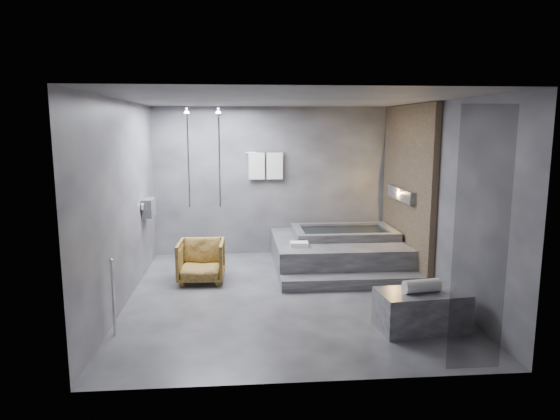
{
  "coord_description": "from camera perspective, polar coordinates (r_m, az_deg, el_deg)",
  "views": [
    {
      "loc": [
        -0.67,
        -6.94,
        2.45
      ],
      "look_at": [
        -0.06,
        0.3,
        1.22
      ],
      "focal_mm": 32.0,
      "sensor_mm": 36.0,
      "label": 1
    }
  ],
  "objects": [
    {
      "name": "room",
      "position": [
        7.29,
        3.59,
        3.96
      ],
      "size": [
        5.0,
        5.04,
        2.82
      ],
      "color": "#302F32",
      "rests_on": "ground"
    },
    {
      "name": "driftwood_chair",
      "position": [
        8.03,
        -8.99,
        -5.77
      ],
      "size": [
        0.73,
        0.75,
        0.67
      ],
      "primitive_type": "imported",
      "rotation": [
        0.0,
        0.0,
        -0.03
      ],
      "color": "#4B3312",
      "rests_on": "ground"
    },
    {
      "name": "concrete_bench",
      "position": [
        6.41,
        15.85,
        -10.96
      ],
      "size": [
        1.1,
        0.68,
        0.47
      ],
      "primitive_type": "cube",
      "rotation": [
        0.0,
        0.0,
        0.1
      ],
      "color": "#37373A",
      "rests_on": "ground"
    },
    {
      "name": "rolled_towel",
      "position": [
        6.27,
        15.89,
        -8.36
      ],
      "size": [
        0.47,
        0.23,
        0.16
      ],
      "primitive_type": "cylinder",
      "rotation": [
        0.0,
        1.57,
        0.16
      ],
      "color": "silver",
      "rests_on": "concrete_bench"
    },
    {
      "name": "tub_deck",
      "position": [
        8.84,
        6.56,
        -4.84
      ],
      "size": [
        2.2,
        2.0,
        0.5
      ],
      "primitive_type": "cube",
      "color": "#353537",
      "rests_on": "ground"
    },
    {
      "name": "tub_step",
      "position": [
        7.78,
        8.26,
        -8.14
      ],
      "size": [
        2.2,
        0.36,
        0.18
      ],
      "primitive_type": "cube",
      "color": "#353537",
      "rests_on": "ground"
    },
    {
      "name": "deck_towel",
      "position": [
        8.15,
        2.2,
        -3.94
      ],
      "size": [
        0.3,
        0.23,
        0.08
      ],
      "primitive_type": "cube",
      "rotation": [
        0.0,
        0.0,
        -0.06
      ],
      "color": "white",
      "rests_on": "tub_deck"
    }
  ]
}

